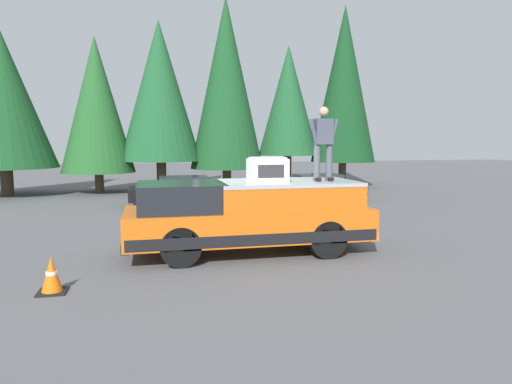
# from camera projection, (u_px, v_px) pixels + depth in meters

# --- Properties ---
(ground_plane) EXTENTS (90.00, 90.00, 0.00)m
(ground_plane) POSITION_uv_depth(u_px,v_px,m) (249.00, 248.00, 11.01)
(ground_plane) COLOR #565659
(pickup_truck) EXTENTS (2.01, 5.54, 1.65)m
(pickup_truck) POSITION_uv_depth(u_px,v_px,m) (248.00, 215.00, 10.49)
(pickup_truck) COLOR orange
(pickup_truck) RESTS_ON ground
(compressor_unit) EXTENTS (0.65, 0.84, 0.56)m
(compressor_unit) POSITION_uv_depth(u_px,v_px,m) (267.00, 170.00, 10.28)
(compressor_unit) COLOR white
(compressor_unit) RESTS_ON pickup_truck
(person_on_truck_bed) EXTENTS (0.29, 0.72, 1.69)m
(person_on_truck_bed) POSITION_uv_depth(u_px,v_px,m) (323.00, 142.00, 10.46)
(person_on_truck_bed) COLOR #4C515B
(person_on_truck_bed) RESTS_ON pickup_truck
(parked_car_navy) EXTENTS (1.64, 4.10, 1.16)m
(parked_car_navy) POSITION_uv_depth(u_px,v_px,m) (316.00, 188.00, 19.61)
(parked_car_navy) COLOR navy
(parked_car_navy) RESTS_ON ground
(parked_car_black) EXTENTS (1.64, 4.10, 1.16)m
(parked_car_black) POSITION_uv_depth(u_px,v_px,m) (182.00, 191.00, 18.41)
(parked_car_black) COLOR black
(parked_car_black) RESTS_ON ground
(traffic_cone) EXTENTS (0.47, 0.47, 0.62)m
(traffic_cone) POSITION_uv_depth(u_px,v_px,m) (52.00, 276.00, 7.76)
(traffic_cone) COLOR black
(traffic_cone) RESTS_ON ground
(conifer_far_left) EXTENTS (3.55, 3.55, 9.94)m
(conifer_far_left) POSITION_uv_depth(u_px,v_px,m) (344.00, 85.00, 25.32)
(conifer_far_left) COLOR #4C3826
(conifer_far_left) RESTS_ON ground
(conifer_left) EXTENTS (3.35, 3.35, 7.83)m
(conifer_left) POSITION_uv_depth(u_px,v_px,m) (288.00, 101.00, 25.52)
(conifer_left) COLOR #4C3826
(conifer_left) RESTS_ON ground
(conifer_center_left) EXTENTS (3.81, 3.81, 9.91)m
(conifer_center_left) POSITION_uv_depth(u_px,v_px,m) (226.00, 84.00, 23.65)
(conifer_center_left) COLOR #4C3826
(conifer_center_left) RESTS_ON ground
(conifer_center_right) EXTENTS (4.08, 4.08, 8.59)m
(conifer_center_right) POSITION_uv_depth(u_px,v_px,m) (160.00, 91.00, 23.08)
(conifer_center_right) COLOR #4C3826
(conifer_center_right) RESTS_ON ground
(conifer_right) EXTENTS (3.56, 3.56, 7.64)m
(conifer_right) POSITION_uv_depth(u_px,v_px,m) (96.00, 105.00, 22.39)
(conifer_right) COLOR #4C3826
(conifer_right) RESTS_ON ground
(conifer_far_right) EXTENTS (4.68, 4.68, 7.80)m
(conifer_far_right) POSITION_uv_depth(u_px,v_px,m) (2.00, 98.00, 21.09)
(conifer_far_right) COLOR #4C3826
(conifer_far_right) RESTS_ON ground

